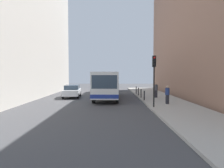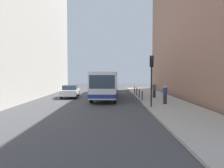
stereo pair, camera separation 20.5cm
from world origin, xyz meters
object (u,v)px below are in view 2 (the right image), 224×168
(pedestrian_near_signal, at_px, (166,95))
(bollard_far, at_px, (138,92))
(bollard_farthest, at_px, (136,90))
(pedestrian_mid_sidewalk, at_px, (155,90))
(bollard_mid, at_px, (140,93))
(car_beside_bus, at_px, (71,91))
(car_behind_bus, at_px, (110,86))
(bus, at_px, (107,83))
(bollard_near, at_px, (143,95))
(traffic_light, at_px, (153,71))

(pedestrian_near_signal, bearing_deg, bollard_far, -149.78)
(bollard_farthest, xyz_separation_m, pedestrian_mid_sidewalk, (1.69, -4.60, 0.34))
(bollard_mid, bearing_deg, pedestrian_mid_sidewalk, 2.19)
(car_beside_bus, bearing_deg, bollard_mid, 165.25)
(car_behind_bus, xyz_separation_m, pedestrian_mid_sidewalk, (5.16, -11.19, 0.18))
(bus, bearing_deg, car_beside_bus, -10.16)
(pedestrian_near_signal, xyz_separation_m, pedestrian_mid_sidewalk, (0.05, 4.98, 0.01))
(car_behind_bus, xyz_separation_m, bollard_near, (3.47, -13.58, -0.16))
(bollard_far, distance_m, bollard_farthest, 2.33)
(bollard_near, xyz_separation_m, bollard_far, (0.00, 4.66, 0.00))
(car_beside_bus, height_order, pedestrian_mid_sidewalk, pedestrian_mid_sidewalk)
(traffic_light, bearing_deg, pedestrian_near_signal, 48.45)
(pedestrian_mid_sidewalk, bearing_deg, bollard_near, -166.76)
(bollard_far, xyz_separation_m, pedestrian_mid_sidewalk, (1.69, -2.27, 0.34))
(bus, relative_size, traffic_light, 2.71)
(bollard_mid, xyz_separation_m, bollard_far, (0.00, 2.33, 0.00))
(bollard_near, bearing_deg, bus, 142.09)
(car_beside_bus, height_order, bollard_near, car_beside_bus)
(bus, distance_m, pedestrian_mid_sidewalk, 5.52)
(bus, height_order, car_beside_bus, bus)
(bus, relative_size, car_beside_bus, 2.46)
(bollard_far, bearing_deg, car_behind_bus, 111.22)
(bollard_far, relative_size, pedestrian_mid_sidewalk, 0.58)
(bus, distance_m, bollard_far, 4.28)
(car_beside_bus, height_order, bollard_mid, car_beside_bus)
(bollard_far, bearing_deg, bus, -155.06)
(pedestrian_near_signal, bearing_deg, bus, -118.14)
(car_beside_bus, relative_size, car_behind_bus, 1.01)
(bus, relative_size, bollard_far, 11.68)
(bollard_mid, bearing_deg, pedestrian_near_signal, -71.48)
(bollard_farthest, bearing_deg, pedestrian_mid_sidewalk, -69.77)
(car_beside_bus, bearing_deg, bollard_far, -178.21)
(car_behind_bus, height_order, traffic_light, traffic_light)
(bollard_mid, xyz_separation_m, bollard_farthest, (0.00, 4.66, 0.00))
(bus, distance_m, bollard_near, 4.87)
(bus, xyz_separation_m, car_behind_bus, (0.28, 10.67, -0.94))
(traffic_light, bearing_deg, bollard_far, 90.64)
(bollard_farthest, height_order, pedestrian_mid_sidewalk, pedestrian_mid_sidewalk)
(pedestrian_mid_sidewalk, bearing_deg, bollard_far, 85.29)
(traffic_light, height_order, pedestrian_near_signal, traffic_light)
(car_behind_bus, bearing_deg, pedestrian_near_signal, 105.38)
(pedestrian_near_signal, bearing_deg, bollard_farthest, -152.83)
(bollard_far, distance_m, pedestrian_mid_sidewalk, 2.85)
(car_beside_bus, bearing_deg, bollard_near, 150.28)
(traffic_light, relative_size, pedestrian_mid_sidewalk, 2.49)
(bollard_mid, relative_size, bollard_farthest, 1.00)
(traffic_light, relative_size, bollard_near, 4.32)
(bollard_mid, distance_m, pedestrian_mid_sidewalk, 1.73)
(traffic_light, xyz_separation_m, bollard_near, (-0.10, 4.32, -2.38))
(bollard_far, bearing_deg, bollard_farthest, 90.00)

